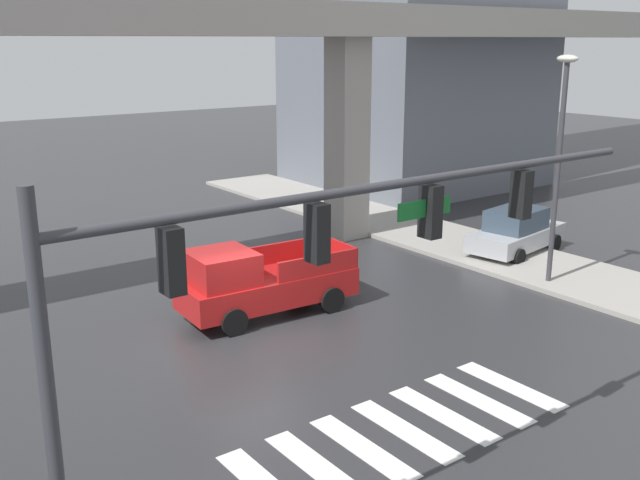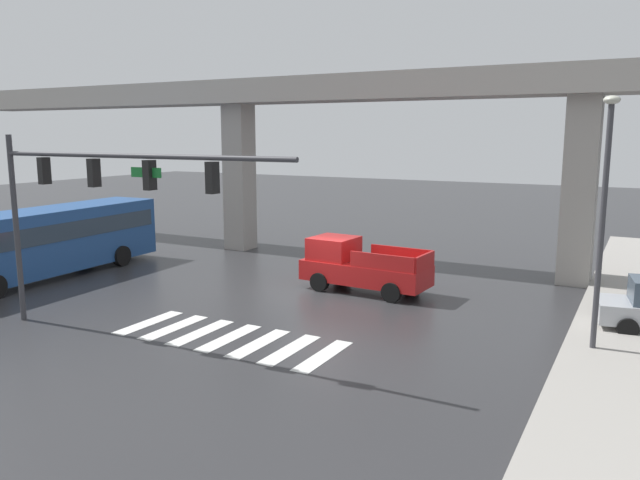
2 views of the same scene
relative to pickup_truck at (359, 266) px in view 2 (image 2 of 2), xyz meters
The scene contains 7 objects.
ground_plane 2.08m from the pickup_truck, 125.45° to the right, with size 120.00×120.00×0.00m, color #2D2D30.
crosswalk_stripes 7.37m from the pickup_truck, 98.34° to the right, with size 7.15×2.80×0.01m.
elevated_overpass 8.73m from the pickup_truck, 101.16° to the left, with size 57.69×2.54×8.98m.
pickup_truck is the anchor object (origin of this frame).
city_bus 13.70m from the pickup_truck, 162.63° to the right, with size 3.15×10.90×2.99m.
traffic_signal_mast 10.77m from the pickup_truck, 117.55° to the right, with size 10.89×0.32×6.20m.
street_lamp_near_corner 10.17m from the pickup_truck, 20.18° to the right, with size 0.44×0.70×7.24m.
Camera 2 is at (11.11, -20.44, 6.22)m, focal length 34.58 mm.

